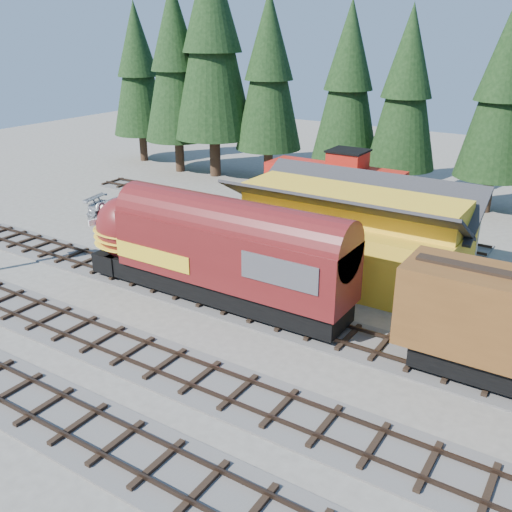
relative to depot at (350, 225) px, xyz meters
The scene contains 8 objects.
ground 10.91m from the depot, 89.99° to the right, with size 120.00×120.00×0.00m, color #6B665B.
track_main_south 16.27m from the depot, 51.34° to the right, with size 68.00×3.20×0.33m.
track_spur 12.83m from the depot, 143.13° to the left, with size 32.00×3.20×0.33m.
depot is the anchor object (origin of this frame).
locomotive 8.14m from the depot, 126.85° to the right, with size 15.20×3.02×4.13m.
caboose 8.77m from the depot, 121.04° to the left, with size 9.46×2.74×4.92m.
pickup_truck_a 10.13m from the depot, 164.56° to the right, with size 2.73×5.93×1.65m, color black.
pickup_truck_b 16.15m from the depot, behind, with size 2.63×6.47×1.88m, color #A2A5AA.
Camera 1 is at (11.44, -16.72, 12.84)m, focal length 40.00 mm.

